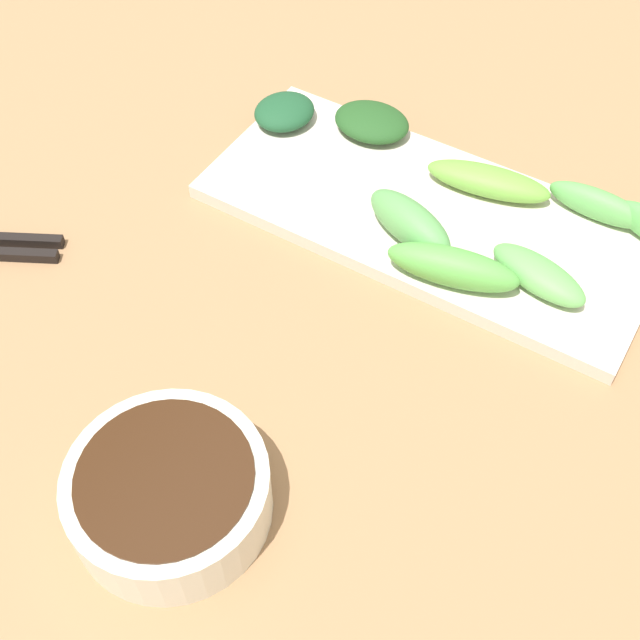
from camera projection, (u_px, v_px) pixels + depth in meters
name	position (u px, v px, depth m)	size (l,w,h in m)	color
tabletop	(341.00, 344.00, 0.59)	(2.10, 2.10, 0.02)	#A37851
sauce_bowl	(169.00, 491.00, 0.48)	(0.12, 0.12, 0.04)	silver
serving_plate	(433.00, 217.00, 0.64)	(0.15, 0.35, 0.01)	silver
broccoli_leafy_0	(284.00, 112.00, 0.70)	(0.05, 0.05, 0.02)	#1E512E
broccoli_stalk_1	(598.00, 205.00, 0.63)	(0.02, 0.08, 0.02)	#61B056
broccoli_stalk_2	(539.00, 275.00, 0.59)	(0.03, 0.08, 0.02)	#67B65A
broccoli_stalk_3	(413.00, 224.00, 0.61)	(0.03, 0.08, 0.03)	#5DA356
broccoli_leafy_4	(372.00, 122.00, 0.69)	(0.05, 0.06, 0.02)	#245222
broccoli_stalk_5	(453.00, 267.00, 0.58)	(0.03, 0.10, 0.03)	#5CB34A
broccoli_stalk_7	(488.00, 181.00, 0.65)	(0.03, 0.10, 0.02)	#71AF42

